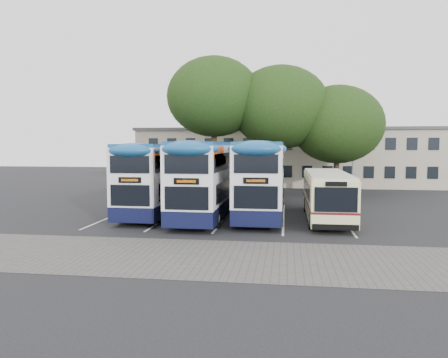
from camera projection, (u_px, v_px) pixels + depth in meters
name	position (u px, v px, depth m)	size (l,w,h in m)	color
ground	(288.00, 234.00, 21.69)	(120.00, 120.00, 0.00)	black
paving_strip	(237.00, 259.00, 17.03)	(40.00, 6.00, 0.01)	#595654
bay_lines	(227.00, 216.00, 27.15)	(14.12, 11.00, 0.01)	silver
depot_building	(287.00, 156.00, 48.07)	(32.40, 8.40, 6.20)	#ACA08B
lamp_post	(353.00, 137.00, 40.15)	(0.25, 1.05, 9.06)	gray
tree_left	(214.00, 97.00, 37.94)	(8.19, 8.19, 12.06)	black
tree_mid	(280.00, 108.00, 37.97)	(8.53, 8.53, 11.29)	black
tree_right	(337.00, 125.00, 37.97)	(8.01, 8.01, 9.58)	black
bus_dd_left	(159.00, 175.00, 28.16)	(2.60, 10.74, 4.48)	black
bus_dd_mid	(207.00, 176.00, 26.73)	(2.67, 11.02, 4.59)	black
bus_dd_right	(262.00, 175.00, 27.09)	(2.67, 11.02, 4.59)	black
bus_single	(327.00, 193.00, 25.89)	(2.39, 9.40, 2.80)	#FEF5A9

